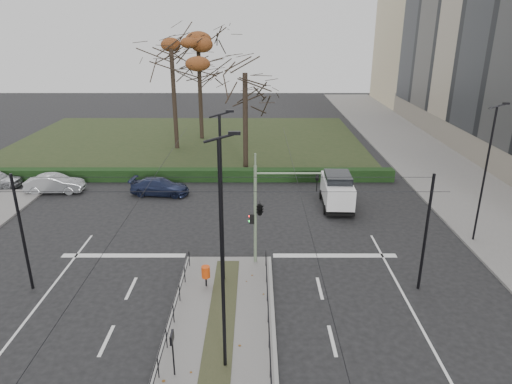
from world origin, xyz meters
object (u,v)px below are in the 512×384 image
(info_panel, at_px, (172,342))
(rust_tree, at_px, (171,50))
(bare_tree_center, at_px, (198,51))
(litter_bin, at_px, (206,272))
(streetlamp_median_near, at_px, (223,258))
(streetlamp_median_far, at_px, (222,199))
(parked_car_third, at_px, (160,187))
(parked_car_second, at_px, (55,184))
(traffic_light, at_px, (261,207))
(bare_tree_near, at_px, (245,80))
(streetlamp_sidewalk, at_px, (485,173))
(white_van, at_px, (337,190))

(info_panel, distance_m, rust_tree, 34.49)
(info_panel, height_order, bare_tree_center, bare_tree_center)
(litter_bin, xyz_separation_m, bare_tree_center, (-3.70, 31.30, 8.71))
(info_panel, bearing_deg, streetlamp_median_near, 14.98)
(streetlamp_median_far, xyz_separation_m, parked_car_third, (-5.77, 12.65, -3.89))
(streetlamp_median_near, xyz_separation_m, rust_tree, (-7.15, 32.54, 5.21))
(parked_car_second, bearing_deg, rust_tree, -31.61)
(streetlamp_median_near, bearing_deg, traffic_light, 79.95)
(streetlamp_median_far, distance_m, bare_tree_center, 31.42)
(streetlamp_median_near, relative_size, bare_tree_near, 0.82)
(info_panel, bearing_deg, streetlamp_median_far, 78.15)
(streetlamp_median_far, relative_size, streetlamp_sidewalk, 1.05)
(info_panel, xyz_separation_m, streetlamp_sidewalk, (16.17, 11.32, 2.73))
(streetlamp_median_near, bearing_deg, litter_bin, 103.28)
(streetlamp_sidewalk, xyz_separation_m, bare_tree_center, (-19.32, 26.07, 5.31))
(info_panel, bearing_deg, parked_car_third, 102.70)
(traffic_light, distance_m, parked_car_third, 13.50)
(streetlamp_median_far, distance_m, streetlamp_sidewalk, 15.46)
(bare_tree_center, bearing_deg, parked_car_second, -118.29)
(traffic_light, bearing_deg, rust_tree, 109.35)
(traffic_light, height_order, parked_car_second, traffic_light)
(white_van, height_order, bare_tree_center, bare_tree_center)
(parked_car_third, xyz_separation_m, white_van, (13.17, -2.43, 0.63))
(streetlamp_median_far, height_order, parked_car_second, streetlamp_median_far)
(parked_car_second, bearing_deg, info_panel, -150.21)
(bare_tree_near, bearing_deg, parked_car_second, -156.12)
(rust_tree, bearing_deg, streetlamp_sidewalk, -45.37)
(litter_bin, relative_size, white_van, 0.23)
(litter_bin, relative_size, bare_tree_near, 0.10)
(streetlamp_sidewalk, distance_m, parked_car_third, 22.36)
(streetlamp_median_far, relative_size, bare_tree_center, 0.63)
(bare_tree_center, bearing_deg, parked_car_third, -93.86)
(streetlamp_median_far, height_order, streetlamp_sidewalk, streetlamp_median_far)
(streetlamp_median_near, bearing_deg, rust_tree, 102.40)
(traffic_light, xyz_separation_m, rust_tree, (-8.59, 24.45, 6.63))
(litter_bin, xyz_separation_m, parked_car_third, (-4.92, 13.28, -0.27))
(litter_bin, distance_m, streetlamp_sidewalk, 16.81)
(info_panel, bearing_deg, litter_bin, 84.77)
(parked_car_second, xyz_separation_m, parked_car_third, (8.23, -0.47, -0.07))
(streetlamp_sidewalk, bearing_deg, streetlamp_median_near, -142.89)
(traffic_light, xyz_separation_m, white_van, (5.49, 8.35, -2.06))
(parked_car_third, relative_size, rust_tree, 0.34)
(streetlamp_median_near, distance_m, parked_car_third, 20.29)
(bare_tree_near, bearing_deg, bare_tree_center, 115.33)
(traffic_light, relative_size, parked_car_second, 1.27)
(traffic_light, xyz_separation_m, streetlamp_median_far, (-1.90, -1.88, 1.20))
(litter_bin, height_order, bare_tree_near, bare_tree_near)
(bare_tree_center, bearing_deg, streetlamp_median_far, -81.55)
(parked_car_second, bearing_deg, streetlamp_sidewalk, -109.12)
(parked_car_second, height_order, rust_tree, rust_tree)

